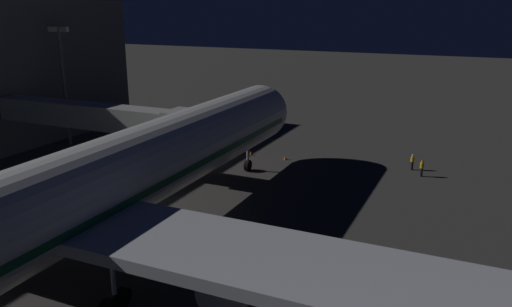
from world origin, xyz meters
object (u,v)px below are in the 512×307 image
airliner_at_gate (68,202)px  traffic_cone_nose_port (285,157)px  jet_bridge (108,118)px  traffic_cone_nose_starboard (251,153)px  ground_crew_by_tug (412,161)px  ground_crew_under_port_wing (422,167)px  apron_floodlight_mast (63,76)px

airliner_at_gate → traffic_cone_nose_port: size_ratio=117.55×
airliner_at_gate → jet_bridge: size_ratio=2.54×
traffic_cone_nose_port → traffic_cone_nose_starboard: size_ratio=1.00×
airliner_at_gate → ground_crew_by_tug: (-16.08, -33.23, -4.76)m
airliner_at_gate → ground_crew_under_port_wing: 36.11m
ground_crew_under_port_wing → traffic_cone_nose_port: (15.09, 0.23, -0.73)m
airliner_at_gate → traffic_cone_nose_port: bearing=-94.0°
traffic_cone_nose_port → ground_crew_by_tug: bearing=-171.4°
ground_crew_by_tug → ground_crew_under_port_wing: bearing=122.7°
traffic_cone_nose_port → traffic_cone_nose_starboard: 4.40m
apron_floodlight_mast → traffic_cone_nose_port: (-27.70, -5.00, -8.44)m
traffic_cone_nose_starboard → apron_floodlight_mast: bearing=12.1°
apron_floodlight_mast → traffic_cone_nose_starboard: (-23.30, -5.00, -8.44)m
traffic_cone_nose_starboard → ground_crew_by_tug: bearing=-173.4°
apron_floodlight_mast → ground_crew_by_tug: (-41.58, -7.11, -7.75)m
ground_crew_under_port_wing → ground_crew_by_tug: bearing=-57.3°
traffic_cone_nose_port → jet_bridge: bearing=36.2°
traffic_cone_nose_port → ground_crew_under_port_wing: bearing=-179.1°
airliner_at_gate → traffic_cone_nose_starboard: bearing=-86.0°
airliner_at_gate → traffic_cone_nose_starboard: 31.67m
traffic_cone_nose_starboard → airliner_at_gate: bearing=94.0°
ground_crew_by_tug → traffic_cone_nose_starboard: ground_crew_by_tug is taller
jet_bridge → airliner_at_gate: bearing=124.4°
jet_bridge → ground_crew_by_tug: jet_bridge is taller
jet_bridge → apron_floodlight_mast: bearing=-28.2°
jet_bridge → apron_floodlight_mast: size_ratio=1.73×
airliner_at_gate → ground_crew_by_tug: airliner_at_gate is taller
airliner_at_gate → apron_floodlight_mast: 36.63m
traffic_cone_nose_port → airliner_at_gate: bearing=86.0°
airliner_at_gate → ground_crew_by_tug: bearing=-115.8°
airliner_at_gate → ground_crew_under_port_wing: airliner_at_gate is taller
jet_bridge → traffic_cone_nose_port: jet_bridge is taller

